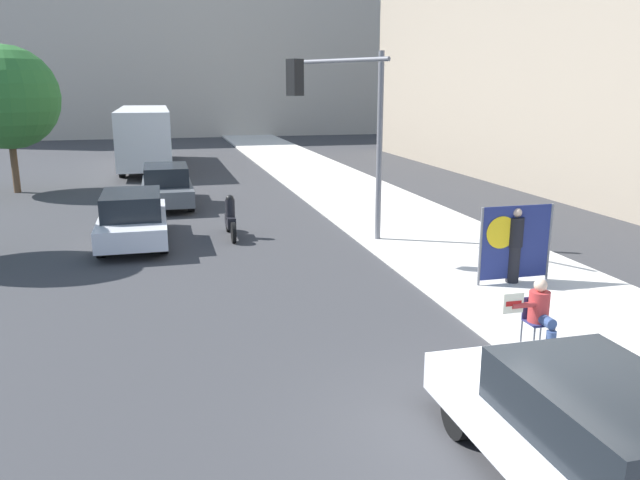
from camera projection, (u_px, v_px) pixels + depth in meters
The scene contains 14 objects.
ground_plane at pixel (494, 442), 7.87m from camera, with size 160.00×160.00×0.00m, color #38383A.
sidewalk_curb at pixel (377, 206), 22.86m from camera, with size 4.47×90.00×0.14m, color beige.
building_backdrop_far at pixel (172, 10), 56.61m from camera, with size 52.00×12.00×22.08m.
building_backdrop_right at pixel (606, 8), 27.99m from camera, with size 10.00×32.00×15.52m.
seated_protester at pixel (540, 312), 10.25m from camera, with size 0.91×0.77×1.16m.
jogger_on_sidewalk at pixel (514, 245), 13.64m from camera, with size 0.34×0.34×1.68m.
protest_banner at pixel (515, 242), 13.60m from camera, with size 1.75×0.06×1.73m.
traffic_light_pole at pixel (349, 114), 16.08m from camera, with size 2.98×2.75×5.14m.
parked_car_curbside at pixel (595, 440), 6.63m from camera, with size 1.84×4.58×1.41m.
car_on_road_nearest at pixel (133, 218), 17.64m from camera, with size 1.83×4.60×1.48m.
car_on_road_midblock at pixel (167, 186), 23.20m from camera, with size 1.80×4.66×1.52m.
city_bus_on_road at pixel (145, 134), 33.69m from camera, with size 2.56×11.25×3.19m.
motorcycle_on_road at pixel (230, 219), 18.38m from camera, with size 0.28×2.08×1.28m.
street_tree_midblock at pixel (7, 98), 25.33m from camera, with size 4.19×4.19×6.01m.
Camera 1 is at (-3.88, -6.26, 4.37)m, focal length 35.00 mm.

